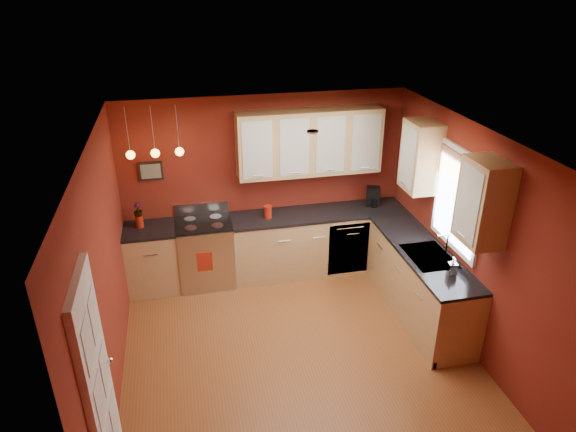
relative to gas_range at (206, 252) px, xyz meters
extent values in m
plane|color=brown|center=(0.92, -1.80, -0.48)|extent=(4.20, 4.20, 0.00)
cube|color=silver|center=(0.92, -1.80, 2.12)|extent=(4.00, 4.20, 0.02)
cube|color=maroon|center=(0.92, 0.30, 0.82)|extent=(4.00, 0.02, 2.60)
cube|color=maroon|center=(0.92, -3.90, 0.82)|extent=(4.00, 0.02, 2.60)
cube|color=maroon|center=(-1.08, -1.80, 0.82)|extent=(0.02, 4.20, 2.60)
cube|color=maroon|center=(2.92, -1.80, 0.82)|extent=(0.02, 4.20, 2.60)
cube|color=tan|center=(-0.73, 0.00, -0.03)|extent=(0.70, 0.60, 0.90)
cube|color=tan|center=(1.65, 0.00, -0.03)|extent=(2.54, 0.60, 0.90)
cube|color=tan|center=(2.62, -1.35, -0.03)|extent=(0.60, 2.10, 0.90)
cube|color=black|center=(-0.73, 0.00, 0.44)|extent=(0.70, 0.62, 0.04)
cube|color=black|center=(1.65, 0.00, 0.44)|extent=(2.54, 0.62, 0.04)
cube|color=black|center=(2.62, -1.35, 0.44)|extent=(0.62, 2.10, 0.04)
cube|color=#B4B3B8|center=(0.00, 0.00, -0.02)|extent=(0.76, 0.64, 0.92)
cube|color=black|center=(0.00, -0.30, 0.00)|extent=(0.55, 0.02, 0.32)
cylinder|color=#B4B3B8|center=(0.00, -0.31, 0.24)|extent=(0.60, 0.02, 0.02)
cube|color=black|center=(0.00, 0.00, 0.45)|extent=(0.76, 0.60, 0.03)
cylinder|color=gray|center=(-0.18, -0.14, 0.47)|extent=(0.16, 0.16, 0.01)
cylinder|color=gray|center=(0.18, -0.14, 0.47)|extent=(0.16, 0.16, 0.01)
cylinder|color=gray|center=(-0.18, 0.14, 0.47)|extent=(0.16, 0.16, 0.01)
cylinder|color=gray|center=(0.18, 0.14, 0.47)|extent=(0.16, 0.16, 0.01)
cube|color=#B4B3B8|center=(0.00, 0.30, 0.55)|extent=(0.76, 0.04, 0.16)
cube|color=#B4B3B8|center=(2.02, -0.29, -0.03)|extent=(0.60, 0.02, 0.80)
cube|color=gray|center=(2.62, -1.50, 0.43)|extent=(0.50, 0.70, 0.05)
cube|color=black|center=(2.62, -1.33, 0.42)|extent=(0.42, 0.30, 0.02)
cube|color=black|center=(2.62, -1.67, 0.42)|extent=(0.42, 0.30, 0.02)
cylinder|color=silver|center=(2.84, -1.50, 0.60)|extent=(0.02, 0.02, 0.28)
cylinder|color=silver|center=(2.77, -1.50, 0.73)|extent=(0.16, 0.02, 0.02)
cube|color=white|center=(2.90, -1.50, 1.17)|extent=(0.04, 1.02, 1.22)
cube|color=white|center=(2.89, -1.50, 1.17)|extent=(0.01, 0.90, 1.10)
cube|color=#9A6C4D|center=(2.87, -1.50, 1.54)|extent=(0.02, 0.96, 0.36)
cube|color=white|center=(-1.05, -3.00, 0.54)|extent=(0.06, 0.82, 2.05)
cube|color=silver|center=(-1.02, -3.18, 1.12)|extent=(0.00, 0.28, 0.40)
cube|color=silver|center=(-1.02, -2.82, 1.12)|extent=(0.00, 0.28, 0.40)
cube|color=silver|center=(-1.02, -3.18, 0.57)|extent=(0.00, 0.28, 0.40)
cube|color=silver|center=(-1.02, -2.82, 0.57)|extent=(0.00, 0.28, 0.40)
cube|color=silver|center=(-1.02, -2.82, 0.02)|extent=(0.00, 0.28, 0.40)
sphere|color=silver|center=(-0.99, -2.67, 0.52)|extent=(0.06, 0.06, 0.06)
cube|color=tan|center=(1.52, 0.12, 1.47)|extent=(2.00, 0.35, 0.90)
cube|color=tan|center=(2.75, -1.48, 1.47)|extent=(0.35, 1.95, 0.90)
cube|color=black|center=(-0.63, 0.28, 1.17)|extent=(0.32, 0.03, 0.26)
cylinder|color=gray|center=(-0.83, -0.05, 1.82)|extent=(0.01, 0.01, 0.60)
sphere|color=#FFA53F|center=(-0.83, -0.05, 1.52)|extent=(0.11, 0.11, 0.11)
cylinder|color=gray|center=(-0.53, -0.05, 1.82)|extent=(0.01, 0.01, 0.60)
sphere|color=#FFA53F|center=(-0.53, -0.05, 1.52)|extent=(0.11, 0.11, 0.11)
cylinder|color=gray|center=(-0.23, -0.05, 1.82)|extent=(0.01, 0.01, 0.60)
sphere|color=#FFA53F|center=(-0.23, -0.05, 1.52)|extent=(0.11, 0.11, 0.11)
cylinder|color=#9B2010|center=(0.90, -0.02, 0.54)|extent=(0.11, 0.11, 0.16)
cylinder|color=#9B2010|center=(0.90, -0.02, 0.63)|extent=(0.12, 0.12, 0.02)
cylinder|color=#9B2010|center=(-0.85, 0.07, 0.54)|extent=(0.10, 0.10, 0.17)
imported|color=#9B2010|center=(-0.85, 0.07, 0.71)|extent=(0.15, 0.15, 0.21)
cube|color=black|center=(2.48, 0.07, 0.60)|extent=(0.24, 0.22, 0.28)
cylinder|color=black|center=(2.48, 0.01, 0.52)|extent=(0.14, 0.14, 0.13)
imported|color=silver|center=(2.68, -1.94, 0.57)|extent=(0.11, 0.11, 0.22)
cube|color=#9B2010|center=(-0.04, -0.33, 0.04)|extent=(0.21, 0.01, 0.28)
camera|label=1|loc=(-0.22, -6.41, 3.60)|focal=32.00mm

